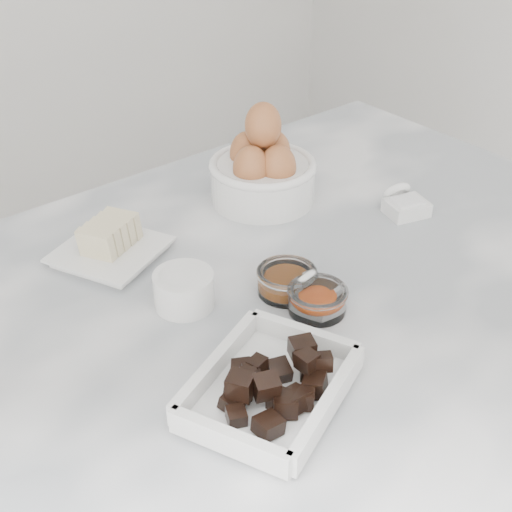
% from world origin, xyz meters
% --- Properties ---
extents(marble_slab, '(1.20, 0.80, 0.04)m').
position_xyz_m(marble_slab, '(0.00, 0.00, 0.92)').
color(marble_slab, white).
rests_on(marble_slab, cabinet).
extents(chocolate_dish, '(0.23, 0.20, 0.05)m').
position_xyz_m(chocolate_dish, '(-0.11, -0.15, 0.96)').
color(chocolate_dish, white).
rests_on(chocolate_dish, marble_slab).
extents(butter_plate, '(0.17, 0.17, 0.06)m').
position_xyz_m(butter_plate, '(-0.10, 0.20, 0.96)').
color(butter_plate, white).
rests_on(butter_plate, marble_slab).
extents(sugar_ramekin, '(0.08, 0.08, 0.05)m').
position_xyz_m(sugar_ramekin, '(-0.08, 0.05, 0.96)').
color(sugar_ramekin, white).
rests_on(sugar_ramekin, marble_slab).
extents(egg_bowl, '(0.17, 0.17, 0.16)m').
position_xyz_m(egg_bowl, '(0.17, 0.20, 0.99)').
color(egg_bowl, white).
rests_on(egg_bowl, marble_slab).
extents(honey_bowl, '(0.08, 0.08, 0.03)m').
position_xyz_m(honey_bowl, '(0.04, -0.01, 0.96)').
color(honey_bowl, white).
rests_on(honey_bowl, marble_slab).
extents(zest_bowl, '(0.08, 0.08, 0.03)m').
position_xyz_m(zest_bowl, '(0.04, -0.07, 0.96)').
color(zest_bowl, white).
rests_on(zest_bowl, marble_slab).
extents(vanilla_spoon, '(0.06, 0.07, 0.04)m').
position_xyz_m(vanilla_spoon, '(0.05, -0.05, 0.95)').
color(vanilla_spoon, white).
rests_on(vanilla_spoon, marble_slab).
extents(salt_spoon, '(0.07, 0.08, 0.05)m').
position_xyz_m(salt_spoon, '(0.31, 0.03, 0.96)').
color(salt_spoon, white).
rests_on(salt_spoon, marble_slab).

